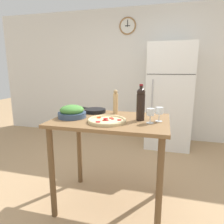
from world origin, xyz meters
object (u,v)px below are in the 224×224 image
(wine_bottle, at_px, (141,103))
(wine_glass_near, at_px, (150,113))
(refrigerator, at_px, (169,97))
(cast_iron_skillet, at_px, (95,111))
(salad_bowl, at_px, (72,112))
(wine_glass_far, at_px, (159,111))
(pepper_mill, at_px, (116,102))
(homemade_pizza, at_px, (107,120))

(wine_bottle, xyz_separation_m, wine_glass_near, (0.10, -0.08, -0.07))
(refrigerator, height_order, cast_iron_skillet, refrigerator)
(wine_glass_near, height_order, salad_bowl, wine_glass_near)
(wine_bottle, bearing_deg, wine_glass_far, -0.93)
(salad_bowl, bearing_deg, pepper_mill, 38.24)
(cast_iron_skillet, bearing_deg, wine_glass_far, -17.35)
(wine_glass_far, relative_size, salad_bowl, 0.48)
(wine_bottle, height_order, pepper_mill, wine_bottle)
(wine_bottle, height_order, cast_iron_skillet, wine_bottle)
(wine_bottle, relative_size, salad_bowl, 1.22)
(refrigerator, bearing_deg, wine_glass_far, -93.54)
(salad_bowl, distance_m, homemade_pizza, 0.40)
(pepper_mill, bearing_deg, wine_glass_near, -38.24)
(pepper_mill, xyz_separation_m, salad_bowl, (-0.38, -0.30, -0.07))
(pepper_mill, height_order, cast_iron_skillet, pepper_mill)
(pepper_mill, xyz_separation_m, homemade_pizza, (0.01, -0.37, -0.11))
(wine_glass_near, relative_size, pepper_mill, 0.51)
(wine_bottle, xyz_separation_m, salad_bowl, (-0.67, -0.07, -0.11))
(refrigerator, distance_m, wine_glass_far, 1.91)
(wine_glass_far, height_order, homemade_pizza, wine_glass_far)
(refrigerator, height_order, wine_glass_near, refrigerator)
(wine_bottle, distance_m, salad_bowl, 0.69)
(cast_iron_skillet, bearing_deg, wine_glass_near, -25.53)
(homemade_pizza, bearing_deg, pepper_mill, 91.47)
(wine_glass_far, distance_m, cast_iron_skillet, 0.75)
(wine_bottle, distance_m, cast_iron_skillet, 0.60)
(wine_bottle, height_order, homemade_pizza, wine_bottle)
(salad_bowl, xyz_separation_m, homemade_pizza, (0.39, -0.08, -0.04))
(wine_glass_far, bearing_deg, wine_glass_near, -132.78)
(pepper_mill, height_order, salad_bowl, pepper_mill)
(wine_glass_far, bearing_deg, pepper_mill, 153.89)
(wine_glass_near, bearing_deg, homemade_pizza, -170.87)
(homemade_pizza, bearing_deg, wine_glass_near, 9.13)
(wine_bottle, xyz_separation_m, cast_iron_skillet, (-0.54, 0.22, -0.14))
(wine_bottle, distance_m, wine_glass_near, 0.15)
(salad_bowl, relative_size, homemade_pizza, 0.79)
(homemade_pizza, bearing_deg, wine_glass_far, 17.25)
(pepper_mill, relative_size, homemade_pizza, 0.74)
(refrigerator, relative_size, pepper_mill, 7.11)
(wine_bottle, distance_m, pepper_mill, 0.38)
(wine_bottle, relative_size, cast_iron_skillet, 0.93)
(wine_glass_near, xyz_separation_m, salad_bowl, (-0.77, 0.02, -0.04))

